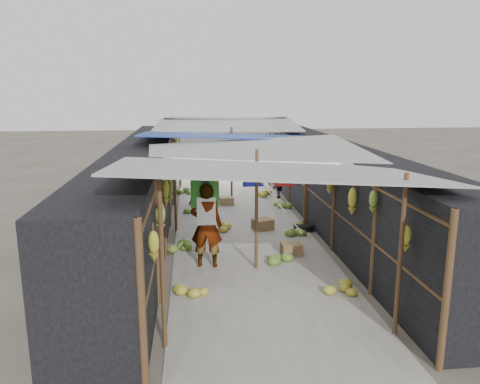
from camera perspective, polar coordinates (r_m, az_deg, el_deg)
name	(u,v)px	position (r m, az deg, el deg)	size (l,w,h in m)	color
ground	(283,340)	(7.62, 5.23, -17.57)	(80.00, 80.00, 0.00)	#6B6356
aisle_slab	(239,223)	(13.58, -0.08, -3.86)	(3.60, 16.00, 0.02)	#9E998E
stall_left	(143,187)	(13.31, -11.73, 0.60)	(1.40, 15.00, 2.30)	black
stall_right	(332,183)	(13.84, 11.10, 1.08)	(1.40, 15.00, 2.30)	black
crate_near	(291,249)	(11.12, 6.27, -6.93)	(0.47, 0.37, 0.28)	#997C4D
crate_mid	(263,225)	(12.97, 2.78, -3.98)	(0.51, 0.41, 0.31)	#997C4D
crate_back	(227,201)	(15.72, -1.63, -1.13)	(0.44, 0.36, 0.28)	#997C4D
black_basin	(303,227)	(13.07, 7.74, -4.28)	(0.55, 0.55, 0.17)	black
vendor_elderly	(206,225)	(10.11, -4.12, -4.08)	(0.69, 0.45, 1.88)	white
shopper_blue	(199,182)	(15.80, -5.03, 1.20)	(0.74, 0.58, 1.52)	navy
vendor_seated	(278,187)	(16.65, 4.65, 0.65)	(0.57, 0.33, 0.88)	#46413D
market_canopy	(239,140)	(13.45, -0.14, 6.39)	(5.62, 15.20, 2.77)	brown
hanging_bananas	(246,167)	(13.23, 0.68, 3.05)	(3.95, 13.77, 0.86)	#9D9528
floor_bananas	(250,225)	(12.89, 1.22, -4.08)	(3.82, 9.57, 0.35)	olive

